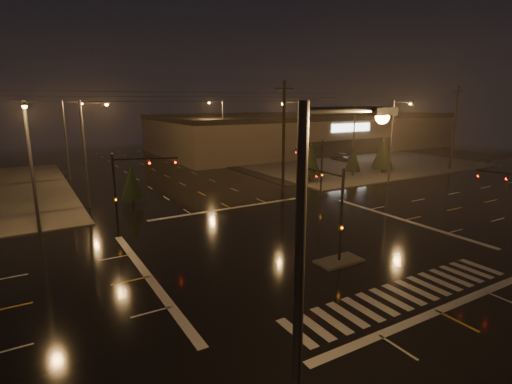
{
  "coord_description": "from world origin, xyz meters",
  "views": [
    {
      "loc": [
        -16.55,
        -21.62,
        10.01
      ],
      "look_at": [
        -1.09,
        4.49,
        3.0
      ],
      "focal_mm": 28.0,
      "sensor_mm": 36.0,
      "label": 1
    }
  ],
  "objects": [
    {
      "name": "crosswalk",
      "position": [
        0.0,
        -9.0,
        0.01
      ],
      "size": [
        15.0,
        2.6,
        0.01
      ],
      "primitive_type": "cube",
      "color": "beige",
      "rests_on": "ground"
    },
    {
      "name": "utility_pole_1",
      "position": [
        8.0,
        14.0,
        6.13
      ],
      "size": [
        2.2,
        0.32,
        12.0
      ],
      "color": "black",
      "rests_on": "ground"
    },
    {
      "name": "streetlight_5",
      "position": [
        -16.0,
        11.18,
        5.8
      ],
      "size": [
        0.32,
        2.77,
        10.0
      ],
      "color": "#38383A",
      "rests_on": "ground"
    },
    {
      "name": "signal_mast_nw",
      "position": [
        -9.5,
        10.14,
        3.79
      ],
      "size": [
        4.84,
        1.86,
        6.0
      ],
      "color": "black",
      "rests_on": "ground"
    },
    {
      "name": "streetlight_6",
      "position": [
        22.0,
        11.18,
        5.8
      ],
      "size": [
        0.32,
        2.77,
        10.0
      ],
      "color": "#38383A",
      "rests_on": "ground"
    },
    {
      "name": "signal_mast_median",
      "position": [
        0.0,
        -3.07,
        3.75
      ],
      "size": [
        0.25,
        4.59,
        6.0
      ],
      "color": "black",
      "rests_on": "ground"
    },
    {
      "name": "car_parked",
      "position": [
        29.65,
        28.25,
        0.74
      ],
      "size": [
        1.88,
        4.38,
        1.47
      ],
      "primitive_type": "imported",
      "rotation": [
        0.0,
        0.0,
        -0.03
      ],
      "color": "black",
      "rests_on": "ground"
    },
    {
      "name": "streetlight_1",
      "position": [
        -11.18,
        18.0,
        5.8
      ],
      "size": [
        2.77,
        0.32,
        10.0
      ],
      "color": "#38383A",
      "rests_on": "ground"
    },
    {
      "name": "conifer_2",
      "position": [
        26.75,
        16.83,
        2.98
      ],
      "size": [
        2.92,
        2.92,
        5.26
      ],
      "color": "black",
      "rests_on": "ground"
    },
    {
      "name": "stop_bar_near",
      "position": [
        0.0,
        -11.0,
        0.01
      ],
      "size": [
        16.0,
        0.5,
        0.01
      ],
      "primitive_type": "cube",
      "color": "beige",
      "rests_on": "ground"
    },
    {
      "name": "parking_lot",
      "position": [
        35.0,
        28.0,
        0.04
      ],
      "size": [
        50.0,
        24.0,
        0.08
      ],
      "primitive_type": "cube",
      "color": "black",
      "rests_on": "ground"
    },
    {
      "name": "conifer_3",
      "position": [
        -7.71,
        16.78,
        2.35
      ],
      "size": [
        2.11,
        2.11,
        4.0
      ],
      "color": "black",
      "rests_on": "ground"
    },
    {
      "name": "utility_pole_2",
      "position": [
        38.0,
        14.0,
        6.13
      ],
      "size": [
        2.2,
        0.32,
        12.0
      ],
      "color": "black",
      "rests_on": "ground"
    },
    {
      "name": "streetlight_3",
      "position": [
        11.18,
        16.0,
        5.8
      ],
      "size": [
        2.77,
        0.32,
        10.0
      ],
      "color": "#38383A",
      "rests_on": "ground"
    },
    {
      "name": "retail_building",
      "position": [
        35.0,
        45.99,
        3.84
      ],
      "size": [
        60.2,
        28.3,
        7.2
      ],
      "color": "brown",
      "rests_on": "ground"
    },
    {
      "name": "ground",
      "position": [
        0.0,
        0.0,
        0.0
      ],
      "size": [
        140.0,
        140.0,
        0.0
      ],
      "primitive_type": "plane",
      "color": "black",
      "rests_on": "ground"
    },
    {
      "name": "sidewalk_ne",
      "position": [
        30.0,
        30.0,
        0.06
      ],
      "size": [
        36.0,
        36.0,
        0.12
      ],
      "primitive_type": "cube",
      "color": "#43403B",
      "rests_on": "ground"
    },
    {
      "name": "stop_bar_far",
      "position": [
        0.0,
        11.0,
        0.01
      ],
      "size": [
        16.0,
        0.5,
        0.01
      ],
      "primitive_type": "cube",
      "color": "beige",
      "rests_on": "ground"
    },
    {
      "name": "streetlight_2",
      "position": [
        -11.18,
        34.0,
        5.8
      ],
      "size": [
        2.77,
        0.32,
        10.0
      ],
      "color": "#38383A",
      "rests_on": "ground"
    },
    {
      "name": "median_island",
      "position": [
        0.0,
        -4.0,
        0.07
      ],
      "size": [
        3.0,
        1.6,
        0.15
      ],
      "primitive_type": "cube",
      "color": "#43403B",
      "rests_on": "ground"
    },
    {
      "name": "conifer_1",
      "position": [
        21.58,
        17.28,
        2.35
      ],
      "size": [
        2.12,
        2.12,
        4.01
      ],
      "color": "black",
      "rests_on": "ground"
    },
    {
      "name": "signal_mast_ne",
      "position": [
        9.5,
        10.14,
        3.79
      ],
      "size": [
        4.84,
        1.86,
        6.0
      ],
      "color": "black",
      "rests_on": "ground"
    },
    {
      "name": "conifer_0",
      "position": [
        14.37,
        17.37,
        2.91
      ],
      "size": [
        2.83,
        2.83,
        5.13
      ],
      "color": "black",
      "rests_on": "ground"
    },
    {
      "name": "streetlight_4",
      "position": [
        11.18,
        36.0,
        5.8
      ],
      "size": [
        2.77,
        0.32,
        10.0
      ],
      "color": "#38383A",
      "rests_on": "ground"
    },
    {
      "name": "streetlight_0",
      "position": [
        -11.18,
        -15.0,
        5.8
      ],
      "size": [
        2.77,
        0.32,
        10.0
      ],
      "color": "#38383A",
      "rests_on": "ground"
    }
  ]
}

